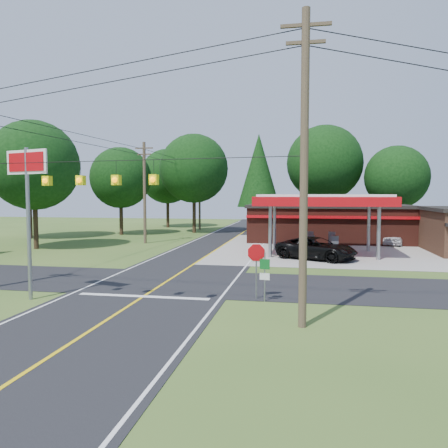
% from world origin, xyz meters
% --- Properties ---
extents(ground, '(120.00, 120.00, 0.00)m').
position_xyz_m(ground, '(0.00, 0.00, 0.00)').
color(ground, '#33561E').
rests_on(ground, ground).
extents(main_highway, '(8.00, 120.00, 0.02)m').
position_xyz_m(main_highway, '(0.00, 0.00, 0.01)').
color(main_highway, black).
rests_on(main_highway, ground).
extents(cross_road, '(70.00, 7.00, 0.02)m').
position_xyz_m(cross_road, '(0.00, 0.00, 0.01)').
color(cross_road, black).
rests_on(cross_road, ground).
extents(lane_center_yellow, '(0.15, 110.00, 0.00)m').
position_xyz_m(lane_center_yellow, '(0.00, 0.00, 0.03)').
color(lane_center_yellow, yellow).
rests_on(lane_center_yellow, main_highway).
extents(gas_canopy, '(10.60, 7.40, 4.88)m').
position_xyz_m(gas_canopy, '(9.00, 13.00, 4.27)').
color(gas_canopy, gray).
rests_on(gas_canopy, ground).
extents(convenience_store, '(16.40, 7.55, 3.80)m').
position_xyz_m(convenience_store, '(10.00, 22.98, 1.92)').
color(convenience_store, '#4C1E15').
rests_on(convenience_store, ground).
extents(utility_pole_near_right, '(1.80, 0.30, 11.50)m').
position_xyz_m(utility_pole_near_right, '(7.50, -7.00, 5.96)').
color(utility_pole_near_right, '#473828').
rests_on(utility_pole_near_right, ground).
extents(utility_pole_far_left, '(1.80, 0.30, 10.00)m').
position_xyz_m(utility_pole_far_left, '(-8.00, 18.00, 5.20)').
color(utility_pole_far_left, '#473828').
rests_on(utility_pole_far_left, ground).
extents(utility_pole_north, '(0.30, 0.30, 9.50)m').
position_xyz_m(utility_pole_north, '(-6.50, 35.00, 4.75)').
color(utility_pole_north, '#473828').
rests_on(utility_pole_north, ground).
extents(overhead_beacons, '(17.04, 2.04, 1.03)m').
position_xyz_m(overhead_beacons, '(-1.00, -6.00, 6.21)').
color(overhead_beacons, black).
rests_on(overhead_beacons, ground).
extents(treeline_backdrop, '(70.27, 51.59, 13.30)m').
position_xyz_m(treeline_backdrop, '(0.82, 24.01, 7.49)').
color(treeline_backdrop, '#332316').
rests_on(treeline_backdrop, ground).
extents(suv_car, '(8.00, 8.00, 1.66)m').
position_xyz_m(suv_car, '(8.50, 10.00, 0.83)').
color(suv_car, black).
rests_on(suv_car, ground).
extents(sedan_car, '(5.38, 5.38, 1.49)m').
position_xyz_m(sedan_car, '(16.11, 21.00, 0.74)').
color(sedan_car, silver).
rests_on(sedan_car, ground).
extents(big_stop_sign, '(2.52, 0.85, 7.04)m').
position_xyz_m(big_stop_sign, '(-5.00, -5.01, 5.25)').
color(big_stop_sign, gray).
rests_on(big_stop_sign, ground).
extents(octagonal_stop_sign, '(0.91, 0.17, 2.67)m').
position_xyz_m(octagonal_stop_sign, '(5.37, -3.09, 2.00)').
color(octagonal_stop_sign, gray).
rests_on(octagonal_stop_sign, ground).
extents(route_sign_post, '(0.46, 0.13, 2.27)m').
position_xyz_m(route_sign_post, '(5.80, -3.52, 1.35)').
color(route_sign_post, gray).
rests_on(route_sign_post, ground).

